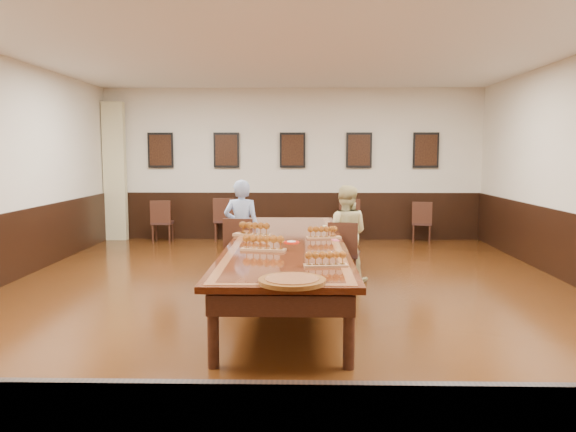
{
  "coord_description": "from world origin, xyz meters",
  "views": [
    {
      "loc": [
        0.16,
        -6.96,
        1.84
      ],
      "look_at": [
        0.0,
        0.5,
        1.0
      ],
      "focal_mm": 35.0,
      "sensor_mm": 36.0,
      "label": 1
    }
  ],
  "objects_px": {
    "person_man": "(242,229)",
    "person_woman": "(345,234)",
    "chair_man": "(241,248)",
    "spare_chair_a": "(162,221)",
    "spare_chair_b": "(224,219)",
    "carved_platter": "(292,281)",
    "spare_chair_d": "(422,222)",
    "conference_table": "(287,251)",
    "spare_chair_c": "(348,221)",
    "chair_woman": "(344,252)"
  },
  "relations": [
    {
      "from": "chair_woman",
      "to": "conference_table",
      "type": "bearing_deg",
      "value": 60.29
    },
    {
      "from": "chair_man",
      "to": "spare_chair_a",
      "type": "relative_size",
      "value": 1.03
    },
    {
      "from": "carved_platter",
      "to": "chair_man",
      "type": "bearing_deg",
      "value": 103.05
    },
    {
      "from": "chair_woman",
      "to": "carved_platter",
      "type": "xyz_separation_m",
      "value": [
        -0.69,
        -3.25,
        0.33
      ]
    },
    {
      "from": "conference_table",
      "to": "chair_woman",
      "type": "bearing_deg",
      "value": 48.97
    },
    {
      "from": "chair_woman",
      "to": "spare_chair_b",
      "type": "height_order",
      "value": "spare_chair_b"
    },
    {
      "from": "spare_chair_c",
      "to": "carved_platter",
      "type": "bearing_deg",
      "value": 74.99
    },
    {
      "from": "person_man",
      "to": "conference_table",
      "type": "bearing_deg",
      "value": 125.36
    },
    {
      "from": "spare_chair_b",
      "to": "carved_platter",
      "type": "height_order",
      "value": "spare_chair_b"
    },
    {
      "from": "chair_man",
      "to": "person_man",
      "type": "relative_size",
      "value": 0.63
    },
    {
      "from": "chair_man",
      "to": "spare_chair_d",
      "type": "relative_size",
      "value": 1.07
    },
    {
      "from": "carved_platter",
      "to": "person_man",
      "type": "bearing_deg",
      "value": 102.57
    },
    {
      "from": "chair_woman",
      "to": "person_man",
      "type": "distance_m",
      "value": 1.54
    },
    {
      "from": "chair_man",
      "to": "chair_woman",
      "type": "xyz_separation_m",
      "value": [
        1.5,
        -0.2,
        -0.01
      ]
    },
    {
      "from": "chair_man",
      "to": "spare_chair_b",
      "type": "distance_m",
      "value": 3.67
    },
    {
      "from": "spare_chair_a",
      "to": "conference_table",
      "type": "bearing_deg",
      "value": 118.25
    },
    {
      "from": "chair_woman",
      "to": "person_man",
      "type": "bearing_deg",
      "value": -0.1
    },
    {
      "from": "spare_chair_d",
      "to": "person_woman",
      "type": "height_order",
      "value": "person_woman"
    },
    {
      "from": "chair_man",
      "to": "spare_chair_a",
      "type": "xyz_separation_m",
      "value": [
        -1.98,
        3.38,
        -0.02
      ]
    },
    {
      "from": "spare_chair_d",
      "to": "person_woman",
      "type": "bearing_deg",
      "value": 74.6
    },
    {
      "from": "spare_chair_c",
      "to": "carved_platter",
      "type": "height_order",
      "value": "spare_chair_c"
    },
    {
      "from": "spare_chair_a",
      "to": "spare_chair_c",
      "type": "height_order",
      "value": "spare_chair_c"
    },
    {
      "from": "person_man",
      "to": "carved_platter",
      "type": "height_order",
      "value": "person_man"
    },
    {
      "from": "chair_man",
      "to": "chair_woman",
      "type": "height_order",
      "value": "chair_man"
    },
    {
      "from": "person_woman",
      "to": "carved_platter",
      "type": "height_order",
      "value": "person_woman"
    },
    {
      "from": "spare_chair_c",
      "to": "person_woman",
      "type": "bearing_deg",
      "value": 78.24
    },
    {
      "from": "person_woman",
      "to": "chair_man",
      "type": "bearing_deg",
      "value": 7.12
    },
    {
      "from": "chair_man",
      "to": "carved_platter",
      "type": "height_order",
      "value": "chair_man"
    },
    {
      "from": "spare_chair_a",
      "to": "conference_table",
      "type": "distance_m",
      "value": 5.23
    },
    {
      "from": "person_woman",
      "to": "person_man",
      "type": "bearing_deg",
      "value": 3.46
    },
    {
      "from": "chair_woman",
      "to": "chair_man",
      "type": "bearing_deg",
      "value": 3.57
    },
    {
      "from": "spare_chair_c",
      "to": "conference_table",
      "type": "bearing_deg",
      "value": 69.51
    },
    {
      "from": "carved_platter",
      "to": "spare_chair_d",
      "type": "bearing_deg",
      "value": 69.57
    },
    {
      "from": "spare_chair_a",
      "to": "spare_chair_d",
      "type": "bearing_deg",
      "value": 178.47
    },
    {
      "from": "carved_platter",
      "to": "spare_chair_a",
      "type": "bearing_deg",
      "value": 112.14
    },
    {
      "from": "spare_chair_b",
      "to": "carved_platter",
      "type": "relative_size",
      "value": 1.26
    },
    {
      "from": "spare_chair_c",
      "to": "spare_chair_d",
      "type": "height_order",
      "value": "spare_chair_c"
    },
    {
      "from": "chair_woman",
      "to": "spare_chair_c",
      "type": "distance_m",
      "value": 3.65
    },
    {
      "from": "chair_woman",
      "to": "person_man",
      "type": "xyz_separation_m",
      "value": [
        -1.49,
        0.3,
        0.29
      ]
    },
    {
      "from": "chair_man",
      "to": "spare_chair_c",
      "type": "height_order",
      "value": "same"
    },
    {
      "from": "chair_woman",
      "to": "spare_chair_c",
      "type": "height_order",
      "value": "spare_chair_c"
    },
    {
      "from": "spare_chair_d",
      "to": "chair_man",
      "type": "bearing_deg",
      "value": 57.92
    },
    {
      "from": "spare_chair_c",
      "to": "conference_table",
      "type": "distance_m",
      "value": 4.68
    },
    {
      "from": "conference_table",
      "to": "spare_chair_d",
      "type": "bearing_deg",
      "value": 59.74
    },
    {
      "from": "spare_chair_d",
      "to": "carved_platter",
      "type": "distance_m",
      "value": 7.41
    },
    {
      "from": "person_man",
      "to": "person_woman",
      "type": "distance_m",
      "value": 1.52
    },
    {
      "from": "chair_man",
      "to": "spare_chair_a",
      "type": "bearing_deg",
      "value": -54.31
    },
    {
      "from": "person_man",
      "to": "carved_platter",
      "type": "relative_size",
      "value": 2.01
    },
    {
      "from": "person_man",
      "to": "carved_platter",
      "type": "distance_m",
      "value": 3.64
    },
    {
      "from": "chair_man",
      "to": "carved_platter",
      "type": "xyz_separation_m",
      "value": [
        0.8,
        -3.46,
        0.32
      ]
    }
  ]
}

